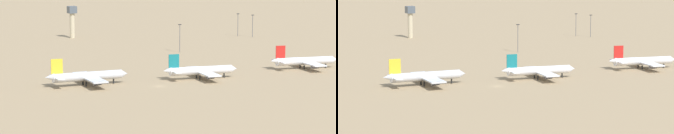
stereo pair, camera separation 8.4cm
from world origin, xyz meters
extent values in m
plane|color=#9E8460|center=(0.00, 0.00, 0.00)|extent=(4000.00, 4000.00, 0.00)
cylinder|color=silver|center=(-25.25, 15.75, 3.91)|extent=(29.97, 6.13, 3.72)
cone|color=silver|center=(-9.12, 14.43, 3.91)|extent=(3.07, 3.75, 3.53)
cone|color=silver|center=(-41.38, 17.06, 4.46)|extent=(3.97, 3.45, 3.16)
cube|color=yellow|center=(-38.23, 16.81, 8.79)|extent=(4.86, 0.86, 6.05)
cube|color=silver|center=(-37.93, 20.51, 4.28)|extent=(3.48, 6.55, 0.33)
cube|color=silver|center=(-38.53, 13.10, 4.28)|extent=(3.48, 6.55, 0.33)
cube|color=silver|center=(-24.32, 15.67, 3.35)|extent=(8.72, 30.18, 0.52)
cylinder|color=slate|center=(-22.83, 22.55, 2.05)|extent=(3.50, 2.31, 2.05)
cylinder|color=slate|center=(-23.97, 8.64, 2.05)|extent=(3.50, 2.31, 2.05)
cylinder|color=black|center=(-13.98, 14.83, 1.02)|extent=(0.65, 0.65, 2.05)
cylinder|color=black|center=(-26.46, 18.08, 1.02)|extent=(0.65, 0.65, 2.05)
cylinder|color=black|center=(-26.82, 13.63, 1.02)|extent=(0.65, 0.65, 2.05)
cylinder|color=white|center=(24.63, 7.67, 3.76)|extent=(28.85, 8.44, 3.58)
cone|color=white|center=(39.98, 5.00, 3.76)|extent=(3.23, 3.81, 3.40)
cone|color=white|center=(9.27, 10.34, 4.30)|extent=(4.05, 3.61, 3.05)
cube|color=#14727A|center=(12.27, 9.82, 8.46)|extent=(4.67, 1.24, 5.82)
cube|color=white|center=(12.88, 13.35, 4.12)|extent=(3.87, 6.49, 0.32)
cube|color=white|center=(11.66, 6.29, 4.12)|extent=(3.87, 6.49, 0.32)
cube|color=white|center=(25.51, 7.52, 3.22)|extent=(10.91, 29.28, 0.50)
cylinder|color=slate|center=(27.54, 13.99, 1.97)|extent=(3.51, 2.49, 1.97)
cylinder|color=slate|center=(25.24, 0.75, 1.97)|extent=(3.51, 2.49, 1.97)
cylinder|color=black|center=(35.36, 5.81, 0.99)|extent=(0.63, 0.63, 1.97)
cylinder|color=black|center=(23.67, 10.02, 0.99)|extent=(0.63, 0.63, 1.97)
cylinder|color=black|center=(22.93, 5.79, 0.99)|extent=(0.63, 0.63, 1.97)
cylinder|color=white|center=(83.02, 9.44, 3.81)|extent=(29.14, 9.57, 3.63)
cone|color=white|center=(98.45, 6.16, 3.81)|extent=(3.38, 3.94, 3.45)
cone|color=white|center=(67.58, 12.71, 4.35)|extent=(4.19, 3.77, 3.08)
cube|color=red|center=(70.60, 12.07, 8.57)|extent=(4.71, 1.42, 5.89)
cube|color=white|center=(71.35, 15.62, 4.17)|extent=(4.12, 6.63, 0.33)
cube|color=white|center=(69.84, 8.53, 4.17)|extent=(4.12, 6.63, 0.33)
cube|color=white|center=(83.90, 9.25, 3.26)|extent=(12.06, 29.67, 0.51)
cylinder|color=slate|center=(86.20, 15.72, 2.00)|extent=(3.61, 2.63, 2.00)
cylinder|color=slate|center=(83.38, 2.41, 2.00)|extent=(3.61, 2.63, 2.00)
cylinder|color=black|center=(93.80, 7.15, 1.00)|extent=(0.63, 0.63, 2.00)
cylinder|color=black|center=(82.14, 11.85, 1.00)|extent=(0.63, 0.63, 2.00)
cylinder|color=black|center=(81.23, 7.59, 1.00)|extent=(0.63, 0.63, 2.00)
cylinder|color=#C6B793|center=(33.85, 186.69, 8.05)|extent=(3.20, 3.20, 16.10)
cube|color=#4C5660|center=(33.85, 186.69, 18.37)|extent=(5.20, 5.20, 4.54)
cylinder|color=#59595E|center=(134.16, 144.25, 7.34)|extent=(0.36, 0.36, 14.68)
cube|color=#333333|center=(134.16, 144.25, 14.93)|extent=(1.80, 0.50, 0.50)
cylinder|color=#59595E|center=(60.38, 90.86, 7.57)|extent=(0.36, 0.36, 15.15)
cube|color=#333333|center=(60.38, 90.86, 15.40)|extent=(1.80, 0.50, 0.50)
cylinder|color=#59595E|center=(139.50, 134.89, 7.15)|extent=(0.36, 0.36, 14.29)
cube|color=#333333|center=(139.50, 134.89, 14.54)|extent=(1.80, 0.50, 0.50)
camera|label=1|loc=(-141.46, -271.05, 54.03)|focal=80.47mm
camera|label=2|loc=(-141.39, -271.09, 54.03)|focal=80.47mm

